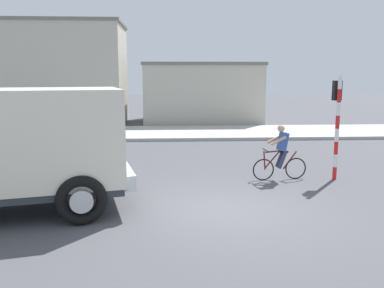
{
  "coord_description": "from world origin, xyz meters",
  "views": [
    {
      "loc": [
        -1.44,
        -9.21,
        3.19
      ],
      "look_at": [
        -0.78,
        2.5,
        1.2
      ],
      "focal_mm": 37.64,
      "sensor_mm": 36.0,
      "label": 1
    }
  ],
  "objects_px": {
    "cyclist": "(281,152)",
    "car_red_near": "(5,144)",
    "traffic_light_pole": "(337,113)",
    "truck_foreground": "(6,143)"
  },
  "relations": [
    {
      "from": "cyclist",
      "to": "car_red_near",
      "type": "xyz_separation_m",
      "value": [
        -9.21,
        2.32,
        -0.05
      ]
    },
    {
      "from": "cyclist",
      "to": "traffic_light_pole",
      "type": "distance_m",
      "value": 2.09
    },
    {
      "from": "truck_foreground",
      "to": "car_red_near",
      "type": "xyz_separation_m",
      "value": [
        -2.06,
        4.99,
        -0.85
      ]
    },
    {
      "from": "truck_foreground",
      "to": "cyclist",
      "type": "height_order",
      "value": "truck_foreground"
    },
    {
      "from": "cyclist",
      "to": "car_red_near",
      "type": "distance_m",
      "value": 9.5
    },
    {
      "from": "cyclist",
      "to": "traffic_light_pole",
      "type": "relative_size",
      "value": 0.54
    },
    {
      "from": "traffic_light_pole",
      "to": "car_red_near",
      "type": "relative_size",
      "value": 0.76
    },
    {
      "from": "cyclist",
      "to": "car_red_near",
      "type": "height_order",
      "value": "cyclist"
    },
    {
      "from": "truck_foreground",
      "to": "cyclist",
      "type": "bearing_deg",
      "value": 20.46
    },
    {
      "from": "truck_foreground",
      "to": "cyclist",
      "type": "distance_m",
      "value": 7.67
    }
  ]
}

